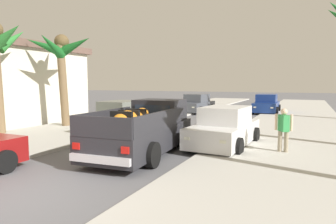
% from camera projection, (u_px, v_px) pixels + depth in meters
% --- Properties ---
extents(ground_plane, '(160.00, 160.00, 0.00)m').
position_uv_depth(ground_plane, '(14.00, 196.00, 6.50)').
color(ground_plane, slate).
extents(sidewalk_left, '(5.27, 60.00, 0.12)m').
position_uv_depth(sidewalk_left, '(124.00, 120.00, 19.44)').
color(sidewalk_left, beige).
rests_on(sidewalk_left, ground).
extents(sidewalk_right, '(5.27, 60.00, 0.12)m').
position_uv_depth(sidewalk_right, '(293.00, 130.00, 15.20)').
color(sidewalk_right, beige).
rests_on(sidewalk_right, ground).
extents(curb_left, '(0.16, 60.00, 0.10)m').
position_uv_depth(curb_left, '(141.00, 121.00, 18.92)').
color(curb_left, silver).
rests_on(curb_left, ground).
extents(curb_right, '(0.16, 60.00, 0.10)m').
position_uv_depth(curb_right, '(268.00, 129.00, 15.72)').
color(curb_right, silver).
rests_on(curb_right, ground).
extents(pickup_truck, '(2.49, 5.33, 1.80)m').
position_uv_depth(pickup_truck, '(144.00, 130.00, 10.42)').
color(pickup_truck, '#28282D').
rests_on(pickup_truck, ground).
extents(car_left_near, '(2.20, 4.33, 1.54)m').
position_uv_depth(car_left_near, '(225.00, 128.00, 11.56)').
color(car_left_near, silver).
rests_on(car_left_near, ground).
extents(car_right_near, '(2.19, 4.33, 1.54)m').
position_uv_depth(car_right_near, '(197.00, 104.00, 24.99)').
color(car_right_near, '#474C56').
rests_on(car_right_near, ground).
extents(car_right_mid, '(2.09, 4.29, 1.54)m').
position_uv_depth(car_right_mid, '(266.00, 104.00, 24.62)').
color(car_right_mid, navy).
rests_on(car_right_mid, ground).
extents(car_left_far, '(2.04, 4.27, 1.54)m').
position_uv_depth(car_left_far, '(120.00, 117.00, 15.24)').
color(car_left_far, slate).
rests_on(car_left_far, ground).
extents(palm_tree_left_fore, '(3.66, 3.41, 5.02)m').
position_uv_depth(palm_tree_left_fore, '(61.00, 53.00, 16.06)').
color(palm_tree_left_fore, brown).
rests_on(palm_tree_left_fore, ground).
extents(pedestrian, '(0.57, 0.44, 1.59)m').
position_uv_depth(pedestrian, '(283.00, 128.00, 10.14)').
color(pedestrian, gray).
rests_on(pedestrian, ground).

